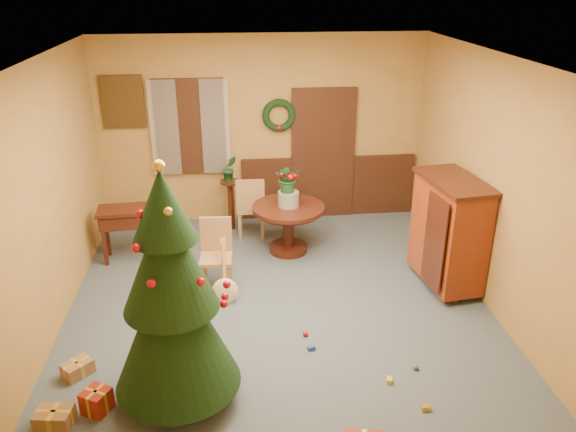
{
  "coord_description": "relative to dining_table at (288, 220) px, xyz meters",
  "views": [
    {
      "loc": [
        -0.49,
        -5.73,
        3.71
      ],
      "look_at": [
        0.15,
        0.4,
        1.02
      ],
      "focal_mm": 35.0,
      "sensor_mm": 36.0,
      "label": 1
    }
  ],
  "objects": [
    {
      "name": "room_envelope",
      "position": [
        -0.06,
        1.24,
        0.62
      ],
      "size": [
        5.5,
        5.5,
        5.5
      ],
      "color": "#36444F",
      "rests_on": "ground"
    },
    {
      "name": "dining_table",
      "position": [
        0.0,
        0.0,
        0.0
      ],
      "size": [
        1.02,
        1.02,
        0.7
      ],
      "color": "black",
      "rests_on": "floor"
    },
    {
      "name": "urn",
      "position": [
        -0.0,
        0.0,
        0.32
      ],
      "size": [
        0.29,
        0.29,
        0.22
      ],
      "primitive_type": "cylinder",
      "color": "slate",
      "rests_on": "dining_table"
    },
    {
      "name": "centerpiece_plant",
      "position": [
        -0.0,
        0.0,
        0.63
      ],
      "size": [
        0.37,
        0.32,
        0.41
      ],
      "primitive_type": "imported",
      "color": "#1E4C23",
      "rests_on": "urn"
    },
    {
      "name": "chair_near",
      "position": [
        -1.0,
        -0.87,
        -0.0
      ],
      "size": [
        0.42,
        0.42,
        0.91
      ],
      "color": "#9D6D3E",
      "rests_on": "floor"
    },
    {
      "name": "chair_far",
      "position": [
        -0.51,
        0.53,
        0.02
      ],
      "size": [
        0.43,
        0.43,
        0.96
      ],
      "color": "#9D6D3E",
      "rests_on": "floor"
    },
    {
      "name": "guitar",
      "position": [
        -0.91,
        -1.3,
        -0.11
      ],
      "size": [
        0.33,
        0.5,
        0.74
      ],
      "primitive_type": null,
      "rotation": [
        -0.49,
        0.0,
        0.02
      ],
      "color": "beige",
      "rests_on": "floor"
    },
    {
      "name": "plant_stand",
      "position": [
        -0.8,
        0.87,
        0.0
      ],
      "size": [
        0.31,
        0.31,
        0.79
      ],
      "color": "black",
      "rests_on": "floor"
    },
    {
      "name": "stand_plant",
      "position": [
        -0.8,
        0.87,
        0.5
      ],
      "size": [
        0.26,
        0.23,
        0.4
      ],
      "primitive_type": "imported",
      "rotation": [
        0.0,
        0.0,
        0.26
      ],
      "color": "#19471E",
      "rests_on": "plant_stand"
    },
    {
      "name": "christmas_tree",
      "position": [
        -1.33,
        -2.94,
        0.63
      ],
      "size": [
        1.15,
        1.15,
        2.37
      ],
      "color": "#382111",
      "rests_on": "floor"
    },
    {
      "name": "writing_desk",
      "position": [
        -2.18,
        0.01,
        0.08
      ],
      "size": [
        0.88,
        0.48,
        0.76
      ],
      "color": "black",
      "rests_on": "floor"
    },
    {
      "name": "sideboard",
      "position": [
        1.88,
        -1.14,
        0.28
      ],
      "size": [
        0.73,
        1.19,
        1.44
      ],
      "color": "#521B09",
      "rests_on": "floor"
    },
    {
      "name": "gift_a",
      "position": [
        -2.42,
        -3.17,
        -0.41
      ],
      "size": [
        0.34,
        0.27,
        0.17
      ],
      "color": "brown",
      "rests_on": "floor"
    },
    {
      "name": "gift_b",
      "position": [
        -2.08,
        -3.02,
        -0.38
      ],
      "size": [
        0.3,
        0.3,
        0.23
      ],
      "color": "maroon",
      "rests_on": "floor"
    },
    {
      "name": "gift_c",
      "position": [
        -2.38,
        -2.49,
        -0.42
      ],
      "size": [
        0.33,
        0.33,
        0.15
      ],
      "color": "brown",
      "rests_on": "floor"
    },
    {
      "name": "toy_a",
      "position": [
        0.0,
        -2.33,
        -0.47
      ],
      "size": [
        0.09,
        0.07,
        0.05
      ],
      "primitive_type": "cube",
      "rotation": [
        0.0,
        0.0,
        0.26
      ],
      "color": "#2741AA",
      "rests_on": "floor"
    },
    {
      "name": "toy_b",
      "position": [
        1.01,
        -2.76,
        -0.46
      ],
      "size": [
        0.06,
        0.06,
        0.06
      ],
      "primitive_type": "sphere",
      "color": "#268E37",
      "rests_on": "floor"
    },
    {
      "name": "toy_c",
      "position": [
        0.69,
        -2.92,
        -0.47
      ],
      "size": [
        0.07,
        0.09,
        0.05
      ],
      "primitive_type": "cube",
      "rotation": [
        0.0,
        0.0,
        1.3
      ],
      "color": "gold",
      "rests_on": "floor"
    },
    {
      "name": "toy_d",
      "position": [
        -0.03,
        -2.08,
        -0.46
      ],
      "size": [
        0.06,
        0.06,
        0.06
      ],
      "primitive_type": "sphere",
      "color": "red",
      "rests_on": "floor"
    },
    {
      "name": "toy_e",
      "position": [
        0.92,
        -3.33,
        -0.47
      ],
      "size": [
        0.08,
        0.05,
        0.05
      ],
      "primitive_type": "cube",
      "rotation": [
        0.0,
        0.0,
        0.04
      ],
      "color": "gold",
      "rests_on": "floor"
    }
  ]
}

